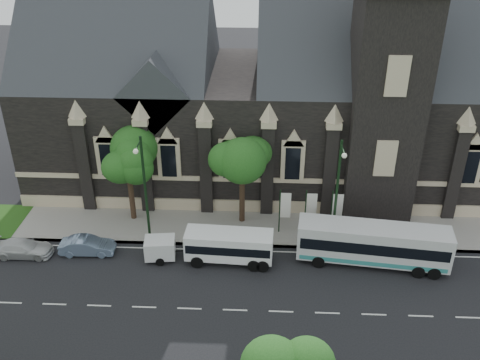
# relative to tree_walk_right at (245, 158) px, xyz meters

# --- Properties ---
(ground) EXTENTS (160.00, 160.00, 0.00)m
(ground) POSITION_rel_tree_walk_right_xyz_m (-3.21, -10.71, -5.82)
(ground) COLOR black
(ground) RESTS_ON ground
(sidewalk) EXTENTS (80.00, 5.00, 0.15)m
(sidewalk) POSITION_rel_tree_walk_right_xyz_m (-3.21, -1.21, -5.74)
(sidewalk) COLOR gray
(sidewalk) RESTS_ON ground
(museum) EXTENTS (40.00, 17.70, 29.90)m
(museum) POSITION_rel_tree_walk_right_xyz_m (1.90, 8.07, 2.35)
(museum) COLOR black
(museum) RESTS_ON ground
(tree_walk_right) EXTENTS (4.08, 4.08, 7.80)m
(tree_walk_right) POSITION_rel_tree_walk_right_xyz_m (0.00, 0.00, 0.00)
(tree_walk_right) COLOR black
(tree_walk_right) RESTS_ON ground
(tree_walk_left) EXTENTS (3.91, 3.91, 7.64)m
(tree_walk_left) POSITION_rel_tree_walk_right_xyz_m (-9.01, -0.01, -0.08)
(tree_walk_left) COLOR black
(tree_walk_left) RESTS_ON ground
(street_lamp_near) EXTENTS (0.36, 1.88, 9.00)m
(street_lamp_near) POSITION_rel_tree_walk_right_xyz_m (6.79, -3.62, -0.71)
(street_lamp_near) COLOR black
(street_lamp_near) RESTS_ON ground
(street_lamp_mid) EXTENTS (0.36, 1.88, 9.00)m
(street_lamp_mid) POSITION_rel_tree_walk_right_xyz_m (-7.21, -3.62, -0.71)
(street_lamp_mid) COLOR black
(street_lamp_mid) RESTS_ON ground
(banner_flag_left) EXTENTS (0.90, 0.10, 4.00)m
(banner_flag_left) POSITION_rel_tree_walk_right_xyz_m (3.08, -1.71, -3.43)
(banner_flag_left) COLOR black
(banner_flag_left) RESTS_ON ground
(banner_flag_center) EXTENTS (0.90, 0.10, 4.00)m
(banner_flag_center) POSITION_rel_tree_walk_right_xyz_m (5.08, -1.71, -3.43)
(banner_flag_center) COLOR black
(banner_flag_center) RESTS_ON ground
(banner_flag_right) EXTENTS (0.90, 0.10, 4.00)m
(banner_flag_right) POSITION_rel_tree_walk_right_xyz_m (7.08, -1.71, -3.43)
(banner_flag_right) COLOR black
(banner_flag_right) RESTS_ON ground
(tour_coach) EXTENTS (10.96, 3.58, 3.14)m
(tour_coach) POSITION_rel_tree_walk_right_xyz_m (9.46, -5.27, -4.10)
(tour_coach) COLOR silver
(tour_coach) RESTS_ON ground
(shuttle_bus) EXTENTS (6.44, 2.58, 2.45)m
(shuttle_bus) POSITION_rel_tree_walk_right_xyz_m (-0.91, -5.49, -4.39)
(shuttle_bus) COLOR white
(shuttle_bus) RESTS_ON ground
(box_trailer) EXTENTS (3.26, 1.92, 1.70)m
(box_trailer) POSITION_rel_tree_walk_right_xyz_m (-6.03, -5.44, -4.85)
(box_trailer) COLOR silver
(box_trailer) RESTS_ON ground
(sedan) EXTENTS (4.13, 1.58, 1.34)m
(sedan) POSITION_rel_tree_walk_right_xyz_m (-11.62, -5.05, -5.15)
(sedan) COLOR #7389A6
(sedan) RESTS_ON ground
(car_far_white) EXTENTS (4.37, 1.83, 1.26)m
(car_far_white) POSITION_rel_tree_walk_right_xyz_m (-16.33, -5.50, -5.19)
(car_far_white) COLOR silver
(car_far_white) RESTS_ON ground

